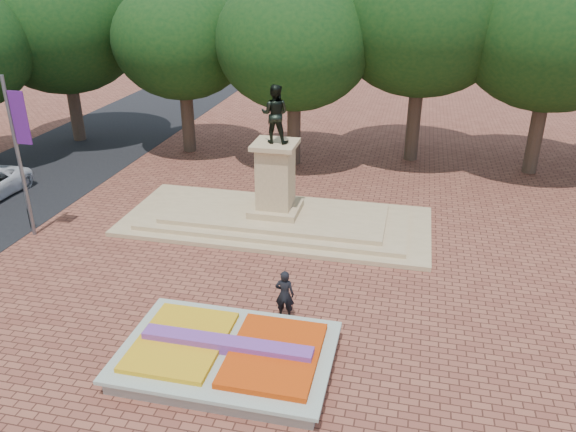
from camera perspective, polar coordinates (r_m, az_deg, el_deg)
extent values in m
plane|color=brown|center=(19.37, -7.09, -10.66)|extent=(90.00, 90.00, 0.00)
cube|color=gray|center=(17.45, -6.18, -14.20)|extent=(6.00, 4.00, 0.45)
cube|color=beige|center=(17.28, -6.22, -13.49)|extent=(6.30, 4.30, 0.12)
cube|color=#D9470C|center=(16.86, -1.43, -13.90)|extent=(2.60, 3.40, 0.22)
cube|color=yellow|center=(17.67, -10.80, -12.38)|extent=(2.60, 3.40, 0.18)
cube|color=#68328C|center=(17.15, -6.26, -12.91)|extent=(5.20, 0.55, 0.38)
cube|color=tan|center=(25.95, -1.24, -0.55)|extent=(14.00, 6.00, 0.20)
cube|color=tan|center=(25.86, -1.24, -0.15)|extent=(12.00, 5.00, 0.20)
cube|color=tan|center=(25.78, -1.25, 0.25)|extent=(10.00, 4.00, 0.20)
cube|color=tan|center=(25.68, -1.25, 0.76)|extent=(2.20, 2.20, 0.30)
cube|color=tan|center=(25.09, -1.28, 4.00)|extent=(1.50, 1.50, 2.80)
cube|color=tan|center=(24.61, -1.32, 7.27)|extent=(1.90, 1.90, 0.20)
imported|color=black|center=(24.24, -1.35, 10.32)|extent=(1.22, 0.95, 2.50)
cylinder|color=#3C2E21|center=(40.40, -20.48, 10.00)|extent=(0.80, 0.80, 4.00)
ellipsoid|color=black|center=(39.60, -21.51, 16.56)|extent=(8.80, 8.80, 7.48)
cylinder|color=#3C2E21|center=(36.70, -9.75, 9.84)|extent=(0.80, 0.80, 4.00)
ellipsoid|color=black|center=(35.83, -10.30, 17.11)|extent=(8.80, 8.80, 7.48)
cylinder|color=#3C2E21|center=(34.68, 1.17, 9.33)|extent=(0.80, 0.80, 4.00)
ellipsoid|color=black|center=(33.76, 1.24, 17.04)|extent=(8.80, 8.80, 7.48)
cylinder|color=#3C2E21|center=(34.01, 12.92, 8.40)|extent=(0.80, 0.80, 4.00)
ellipsoid|color=black|center=(33.07, 13.71, 16.23)|extent=(8.80, 8.80, 7.48)
cylinder|color=#3C2E21|center=(34.77, 24.58, 7.14)|extent=(0.80, 0.80, 4.00)
ellipsoid|color=black|center=(33.84, 26.00, 14.70)|extent=(8.80, 8.80, 7.48)
cylinder|color=slate|center=(26.18, -25.65, 5.20)|extent=(0.16, 0.16, 7.00)
cube|color=#5A1D7A|center=(25.43, -25.58, 8.97)|extent=(0.70, 0.04, 2.20)
cylinder|color=black|center=(27.87, -24.73, -0.32)|extent=(0.10, 0.10, 0.90)
sphere|color=black|center=(27.69, -24.90, 0.57)|extent=(0.12, 0.12, 0.12)
imported|color=black|center=(18.99, -0.34, -7.97)|extent=(0.66, 0.44, 1.80)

